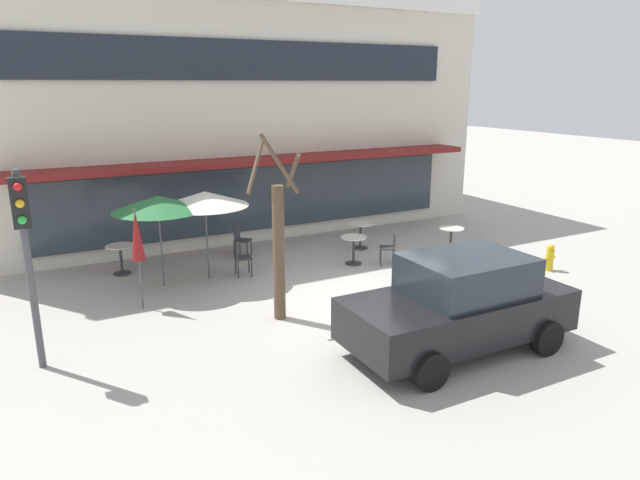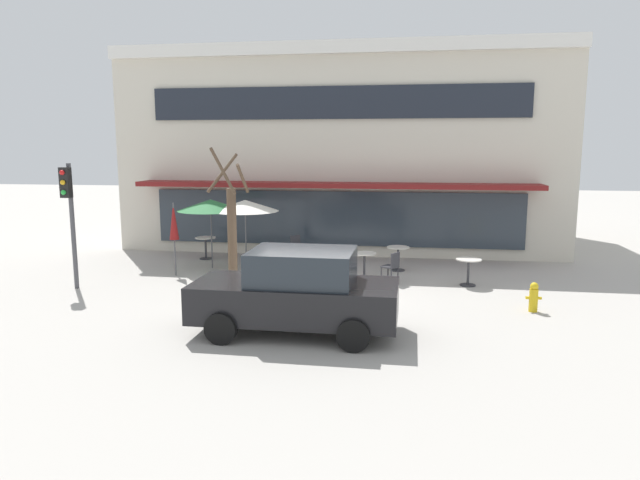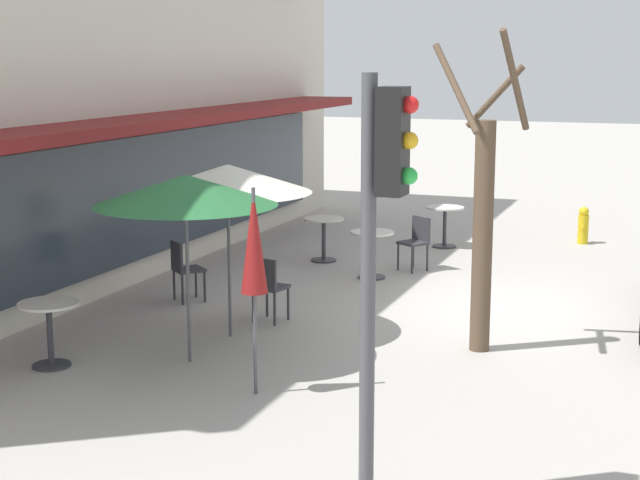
{
  "view_description": "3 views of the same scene",
  "coord_description": "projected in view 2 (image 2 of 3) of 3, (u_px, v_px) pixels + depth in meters",
  "views": [
    {
      "loc": [
        -6.4,
        -9.78,
        4.69
      ],
      "look_at": [
        0.1,
        2.31,
        0.91
      ],
      "focal_mm": 32.0,
      "sensor_mm": 36.0,
      "label": 1
    },
    {
      "loc": [
        2.52,
        -13.76,
        3.83
      ],
      "look_at": [
        -0.02,
        2.74,
        1.09
      ],
      "focal_mm": 32.0,
      "sensor_mm": 36.0,
      "label": 2
    },
    {
      "loc": [
        -13.33,
        -1.95,
        3.53
      ],
      "look_at": [
        -0.65,
        2.82,
        0.96
      ],
      "focal_mm": 55.0,
      "sensor_mm": 36.0,
      "label": 3
    }
  ],
  "objects": [
    {
      "name": "parked_sedan",
      "position": [
        297.0,
        292.0,
        11.72
      ],
      "size": [
        4.22,
        2.05,
        1.76
      ],
      "color": "black",
      "rests_on": "ground"
    },
    {
      "name": "patio_umbrella_green_folded",
      "position": [
        245.0,
        206.0,
        17.73
      ],
      "size": [
        2.1,
        2.1,
        2.2
      ],
      "color": "#4C4C51",
      "rests_on": "ground"
    },
    {
      "name": "traffic_light_pole",
      "position": [
        69.0,
        205.0,
        15.18
      ],
      "size": [
        0.26,
        0.44,
        3.4
      ],
      "color": "#47474C",
      "rests_on": "ground"
    },
    {
      "name": "street_tree",
      "position": [
        232.0,
        234.0,
        14.71
      ],
      "size": [
        1.06,
        1.14,
        3.82
      ],
      "color": "brown",
      "rests_on": "ground"
    },
    {
      "name": "cafe_table_mid_patio",
      "position": [
        206.0,
        244.0,
        19.61
      ],
      "size": [
        0.7,
        0.7,
        0.76
      ],
      "color": "#333338",
      "rests_on": "ground"
    },
    {
      "name": "cafe_chair_0",
      "position": [
        392.0,
        265.0,
        16.12
      ],
      "size": [
        0.55,
        0.55,
        0.89
      ],
      "color": "#333338",
      "rests_on": "ground"
    },
    {
      "name": "cafe_chair_1",
      "position": [
        268.0,
        255.0,
        17.68
      ],
      "size": [
        0.46,
        0.46,
        0.89
      ],
      "color": "#333338",
      "rests_on": "ground"
    },
    {
      "name": "cafe_table_near_wall",
      "position": [
        398.0,
        254.0,
        17.75
      ],
      "size": [
        0.7,
        0.7,
        0.76
      ],
      "color": "#333338",
      "rests_on": "ground"
    },
    {
      "name": "patio_umbrella_corner_open",
      "position": [
        174.0,
        222.0,
        16.92
      ],
      "size": [
        0.28,
        0.28,
        2.2
      ],
      "color": "#4C4C51",
      "rests_on": "ground"
    },
    {
      "name": "cafe_table_streetside",
      "position": [
        364.0,
        261.0,
        16.74
      ],
      "size": [
        0.7,
        0.7,
        0.76
      ],
      "color": "#333338",
      "rests_on": "ground"
    },
    {
      "name": "cafe_table_by_tree",
      "position": [
        468.0,
        268.0,
        15.83
      ],
      "size": [
        0.7,
        0.7,
        0.76
      ],
      "color": "#333338",
      "rests_on": "ground"
    },
    {
      "name": "cafe_chair_2",
      "position": [
        297.0,
        246.0,
        19.13
      ],
      "size": [
        0.56,
        0.56,
        0.89
      ],
      "color": "#333338",
      "rests_on": "ground"
    },
    {
      "name": "fire_hydrant",
      "position": [
        534.0,
        297.0,
        13.34
      ],
      "size": [
        0.36,
        0.2,
        0.71
      ],
      "color": "gold",
      "rests_on": "ground"
    },
    {
      "name": "patio_umbrella_cream_folded",
      "position": [
        211.0,
        205.0,
        17.89
      ],
      "size": [
        2.1,
        2.1,
        2.2
      ],
      "color": "#4C4C51",
      "rests_on": "ground"
    },
    {
      "name": "building_facade",
      "position": [
        347.0,
        150.0,
        23.54
      ],
      "size": [
        16.16,
        9.1,
        7.39
      ],
      "color": "beige",
      "rests_on": "ground"
    },
    {
      "name": "ground_plane",
      "position": [
        304.0,
        300.0,
        14.42
      ],
      "size": [
        80.0,
        80.0,
        0.0
      ],
      "primitive_type": "plane",
      "color": "#ADA8A0"
    }
  ]
}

